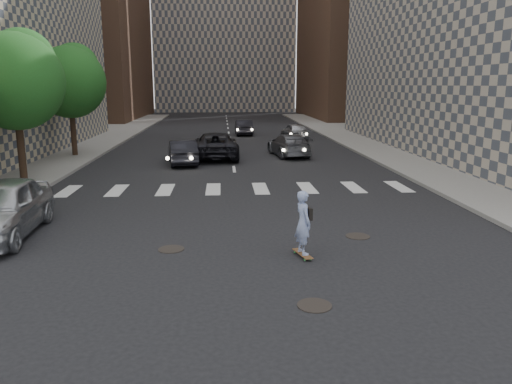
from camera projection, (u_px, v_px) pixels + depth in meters
ground at (248, 263)px, 12.31m from camera, size 160.00×160.00×0.00m
sidewalk_right at (452, 150)px, 32.75m from camera, size 13.00×80.00×0.15m
tree_b at (16, 77)px, 21.56m from camera, size 4.20×4.20×6.60m
tree_c at (71, 79)px, 29.36m from camera, size 4.20×4.20×6.60m
manhole_a at (314, 305)px, 9.95m from camera, size 0.70×0.70×0.02m
manhole_b at (171, 249)px, 13.35m from camera, size 0.70×0.70×0.02m
manhole_c at (358, 236)px, 14.48m from camera, size 0.70×0.70×0.02m
skateboarder at (303, 223)px, 12.60m from camera, size 0.54×0.90×1.73m
silver_sedan at (0, 208)px, 14.34m from camera, size 2.18×4.98×1.67m
traffic_car_a at (183, 152)px, 27.49m from camera, size 1.98×4.26×1.35m
traffic_car_b at (289, 145)px, 30.66m from camera, size 2.50×4.87×1.35m
traffic_car_c at (215, 145)px, 29.63m from camera, size 2.72×5.64×1.55m
traffic_car_d at (295, 131)px, 39.82m from camera, size 2.08×4.07×1.33m
traffic_car_e at (244, 127)px, 43.46m from camera, size 1.49×4.05×1.32m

